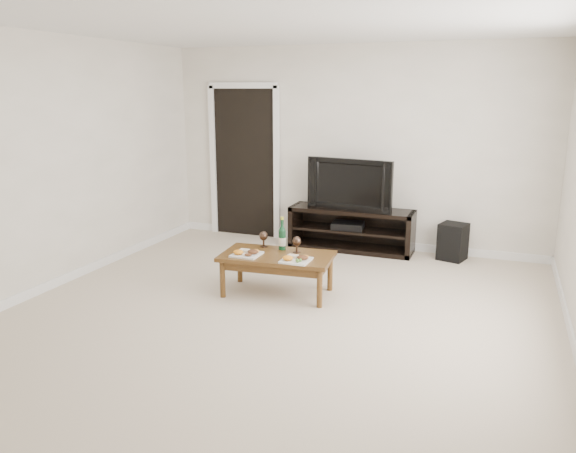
# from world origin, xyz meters

# --- Properties ---
(floor) EXTENTS (5.50, 5.50, 0.00)m
(floor) POSITION_xyz_m (0.00, 0.00, 0.00)
(floor) COLOR #BFAD9A
(floor) RESTS_ON ground
(back_wall) EXTENTS (5.00, 0.04, 2.60)m
(back_wall) POSITION_xyz_m (0.00, 2.77, 1.30)
(back_wall) COLOR white
(back_wall) RESTS_ON ground
(ceiling) EXTENTS (5.00, 5.50, 0.04)m
(ceiling) POSITION_xyz_m (0.00, 0.00, 2.62)
(ceiling) COLOR white
(ceiling) RESTS_ON back_wall
(doorway) EXTENTS (0.90, 0.02, 2.05)m
(doorway) POSITION_xyz_m (-1.55, 2.73, 1.02)
(doorway) COLOR black
(doorway) RESTS_ON ground
(media_console) EXTENTS (1.59, 0.45, 0.55)m
(media_console) POSITION_xyz_m (0.07, 2.50, 0.28)
(media_console) COLOR black
(media_console) RESTS_ON ground
(television) EXTENTS (1.14, 0.31, 0.65)m
(television) POSITION_xyz_m (0.07, 2.50, 0.88)
(television) COLOR black
(television) RESTS_ON media_console
(av_receiver) EXTENTS (0.43, 0.34, 0.08)m
(av_receiver) POSITION_xyz_m (0.03, 2.48, 0.33)
(av_receiver) COLOR black
(av_receiver) RESTS_ON media_console
(subwoofer) EXTENTS (0.37, 0.37, 0.45)m
(subwoofer) POSITION_xyz_m (1.34, 2.53, 0.23)
(subwoofer) COLOR black
(subwoofer) RESTS_ON ground
(coffee_table) EXTENTS (1.17, 0.71, 0.42)m
(coffee_table) POSITION_xyz_m (-0.22, 0.65, 0.21)
(coffee_table) COLOR brown
(coffee_table) RESTS_ON ground
(plate_left) EXTENTS (0.27, 0.27, 0.07)m
(plate_left) POSITION_xyz_m (-0.49, 0.51, 0.45)
(plate_left) COLOR white
(plate_left) RESTS_ON coffee_table
(plate_right) EXTENTS (0.27, 0.27, 0.07)m
(plate_right) POSITION_xyz_m (0.04, 0.51, 0.45)
(plate_right) COLOR white
(plate_right) RESTS_ON coffee_table
(wine_bottle) EXTENTS (0.07, 0.07, 0.35)m
(wine_bottle) POSITION_xyz_m (-0.24, 0.84, 0.59)
(wine_bottle) COLOR #103A1E
(wine_bottle) RESTS_ON coffee_table
(goblet_left) EXTENTS (0.09, 0.09, 0.17)m
(goblet_left) POSITION_xyz_m (-0.46, 0.86, 0.51)
(goblet_left) COLOR #3D2C21
(goblet_left) RESTS_ON coffee_table
(goblet_right) EXTENTS (0.09, 0.09, 0.17)m
(goblet_right) POSITION_xyz_m (-0.06, 0.79, 0.51)
(goblet_right) COLOR #3D2C21
(goblet_right) RESTS_ON coffee_table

